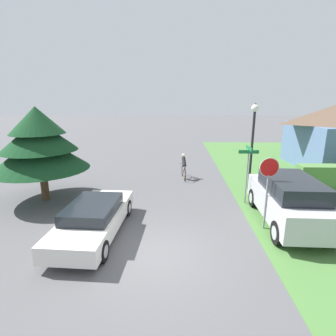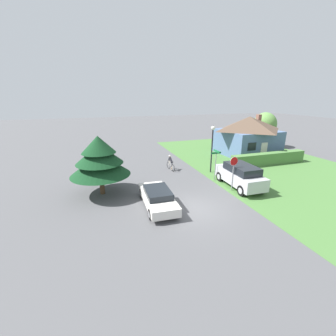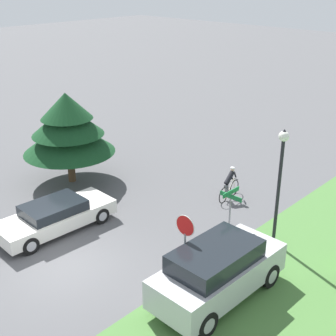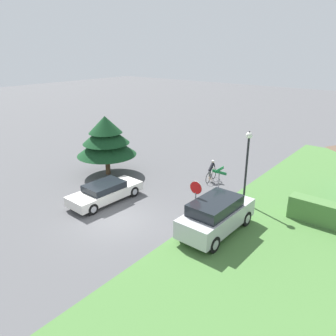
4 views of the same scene
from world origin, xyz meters
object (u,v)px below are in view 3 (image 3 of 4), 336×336
(street_lamp, at_px, (281,167))
(street_name_sign, at_px, (230,212))
(conifer_tall_near, at_px, (68,127))
(sedan_left_lane, at_px, (55,216))
(cyclist, at_px, (229,184))
(parked_suv_right, at_px, (218,271))
(stop_sign, at_px, (185,238))

(street_lamp, distance_m, street_name_sign, 2.45)
(street_name_sign, bearing_deg, conifer_tall_near, 179.26)
(sedan_left_lane, bearing_deg, cyclist, -23.26)
(parked_suv_right, distance_m, conifer_tall_near, 11.02)
(cyclist, relative_size, stop_sign, 0.63)
(cyclist, xyz_separation_m, parked_suv_right, (3.88, -5.86, 0.27))
(sedan_left_lane, height_order, conifer_tall_near, conifer_tall_near)
(cyclist, xyz_separation_m, conifer_tall_near, (-6.78, -3.71, 2.05))
(stop_sign, xyz_separation_m, conifer_tall_near, (-9.66, 2.59, 0.84))
(cyclist, distance_m, street_lamp, 4.61)
(stop_sign, bearing_deg, conifer_tall_near, -18.04)
(street_name_sign, bearing_deg, street_lamp, 71.04)
(parked_suv_right, distance_m, stop_sign, 1.44)
(conifer_tall_near, bearing_deg, stop_sign, -15.00)
(cyclist, distance_m, conifer_tall_near, 7.99)
(cyclist, relative_size, street_name_sign, 0.64)
(parked_suv_right, relative_size, street_lamp, 1.04)
(cyclist, bearing_deg, stop_sign, -161.96)
(sedan_left_lane, xyz_separation_m, street_name_sign, (6.13, 3.13, 1.24))
(cyclist, distance_m, street_name_sign, 4.88)
(cyclist, distance_m, parked_suv_right, 7.04)
(parked_suv_right, height_order, stop_sign, stop_sign)
(street_lamp, bearing_deg, street_name_sign, -108.96)
(parked_suv_right, bearing_deg, cyclist, 34.83)
(sedan_left_lane, xyz_separation_m, parked_suv_right, (7.23, 1.09, 0.36))
(parked_suv_right, relative_size, street_name_sign, 1.76)
(sedan_left_lane, height_order, street_name_sign, street_name_sign)
(cyclist, relative_size, street_lamp, 0.38)
(cyclist, bearing_deg, conifer_tall_near, 112.11)
(cyclist, height_order, parked_suv_right, parked_suv_right)
(parked_suv_right, relative_size, conifer_tall_near, 1.07)
(sedan_left_lane, xyz_separation_m, cyclist, (3.35, 6.96, 0.09))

